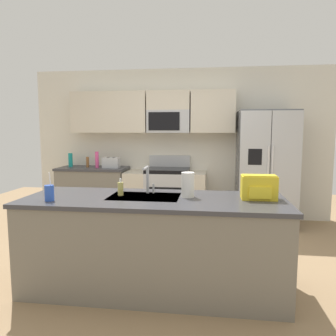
{
  "coord_description": "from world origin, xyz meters",
  "views": [
    {
      "loc": [
        0.55,
        -3.51,
        1.54
      ],
      "look_at": [
        0.01,
        0.6,
        1.05
      ],
      "focal_mm": 34.16,
      "sensor_mm": 36.0,
      "label": 1
    }
  ],
  "objects_px": {
    "pepper_mill": "(88,162)",
    "drink_cup_blue": "(49,193)",
    "soap_dispenser": "(121,189)",
    "backpack": "(259,187)",
    "range_oven": "(166,195)",
    "bottle_pink": "(97,160)",
    "toaster": "(111,163)",
    "bottle_teal": "(70,160)",
    "sink_faucet": "(148,177)",
    "refrigerator": "(266,169)",
    "paper_towel_roll": "(188,185)"
  },
  "relations": [
    {
      "from": "refrigerator",
      "to": "sink_faucet",
      "type": "distance_m",
      "value": 2.59
    },
    {
      "from": "range_oven",
      "to": "drink_cup_blue",
      "type": "distance_m",
      "value": 2.76
    },
    {
      "from": "pepper_mill",
      "to": "sink_faucet",
      "type": "bearing_deg",
      "value": -55.41
    },
    {
      "from": "range_oven",
      "to": "drink_cup_blue",
      "type": "bearing_deg",
      "value": -104.99
    },
    {
      "from": "drink_cup_blue",
      "to": "toaster",
      "type": "bearing_deg",
      "value": 95.17
    },
    {
      "from": "soap_dispenser",
      "to": "backpack",
      "type": "xyz_separation_m",
      "value": [
        1.33,
        0.01,
        0.05
      ]
    },
    {
      "from": "soap_dispenser",
      "to": "backpack",
      "type": "bearing_deg",
      "value": 0.28
    },
    {
      "from": "soap_dispenser",
      "to": "pepper_mill",
      "type": "bearing_deg",
      "value": 118.53
    },
    {
      "from": "refrigerator",
      "to": "bottle_teal",
      "type": "distance_m",
      "value": 3.33
    },
    {
      "from": "range_oven",
      "to": "bottle_pink",
      "type": "height_order",
      "value": "bottle_pink"
    },
    {
      "from": "backpack",
      "to": "bottle_teal",
      "type": "bearing_deg",
      "value": 141.48
    },
    {
      "from": "pepper_mill",
      "to": "drink_cup_blue",
      "type": "xyz_separation_m",
      "value": [
        0.67,
        -2.62,
        -0.02
      ]
    },
    {
      "from": "toaster",
      "to": "backpack",
      "type": "relative_size",
      "value": 0.88
    },
    {
      "from": "toaster",
      "to": "sink_faucet",
      "type": "bearing_deg",
      "value": -63.53
    },
    {
      "from": "bottle_teal",
      "to": "paper_towel_roll",
      "type": "xyz_separation_m",
      "value": [
        2.23,
        -2.3,
        -0.0
      ]
    },
    {
      "from": "pepper_mill",
      "to": "refrigerator",
      "type": "bearing_deg",
      "value": -1.32
    },
    {
      "from": "bottle_teal",
      "to": "sink_faucet",
      "type": "xyz_separation_m",
      "value": [
        1.82,
        -2.19,
        0.05
      ]
    },
    {
      "from": "pepper_mill",
      "to": "bottle_teal",
      "type": "xyz_separation_m",
      "value": [
        -0.32,
        0.01,
        0.03
      ]
    },
    {
      "from": "refrigerator",
      "to": "pepper_mill",
      "type": "height_order",
      "value": "refrigerator"
    },
    {
      "from": "bottle_teal",
      "to": "drink_cup_blue",
      "type": "height_order",
      "value": "drink_cup_blue"
    },
    {
      "from": "refrigerator",
      "to": "pepper_mill",
      "type": "distance_m",
      "value": 3.01
    },
    {
      "from": "bottle_teal",
      "to": "soap_dispenser",
      "type": "height_order",
      "value": "bottle_teal"
    },
    {
      "from": "refrigerator",
      "to": "bottle_teal",
      "type": "height_order",
      "value": "refrigerator"
    },
    {
      "from": "pepper_mill",
      "to": "drink_cup_blue",
      "type": "bearing_deg",
      "value": -75.59
    },
    {
      "from": "bottle_teal",
      "to": "paper_towel_roll",
      "type": "distance_m",
      "value": 3.21
    },
    {
      "from": "drink_cup_blue",
      "to": "backpack",
      "type": "height_order",
      "value": "drink_cup_blue"
    },
    {
      "from": "pepper_mill",
      "to": "paper_towel_roll",
      "type": "distance_m",
      "value": 2.98
    },
    {
      "from": "pepper_mill",
      "to": "paper_towel_roll",
      "type": "height_order",
      "value": "paper_towel_roll"
    },
    {
      "from": "paper_towel_roll",
      "to": "bottle_teal",
      "type": "bearing_deg",
      "value": 134.1
    },
    {
      "from": "soap_dispenser",
      "to": "paper_towel_roll",
      "type": "distance_m",
      "value": 0.67
    },
    {
      "from": "toaster",
      "to": "pepper_mill",
      "type": "relative_size",
      "value": 1.55
    },
    {
      "from": "range_oven",
      "to": "bottle_teal",
      "type": "bearing_deg",
      "value": 179.62
    },
    {
      "from": "pepper_mill",
      "to": "sink_faucet",
      "type": "relative_size",
      "value": 0.64
    },
    {
      "from": "range_oven",
      "to": "toaster",
      "type": "bearing_deg",
      "value": -176.78
    },
    {
      "from": "backpack",
      "to": "range_oven",
      "type": "bearing_deg",
      "value": 117.65
    },
    {
      "from": "drink_cup_blue",
      "to": "soap_dispenser",
      "type": "bearing_deg",
      "value": 29.19
    },
    {
      "from": "range_oven",
      "to": "soap_dispenser",
      "type": "bearing_deg",
      "value": -93.14
    },
    {
      "from": "paper_towel_roll",
      "to": "sink_faucet",
      "type": "bearing_deg",
      "value": 164.32
    },
    {
      "from": "sink_faucet",
      "to": "bottle_teal",
      "type": "bearing_deg",
      "value": 129.72
    },
    {
      "from": "drink_cup_blue",
      "to": "sink_faucet",
      "type": "bearing_deg",
      "value": 28.46
    },
    {
      "from": "toaster",
      "to": "bottle_teal",
      "type": "xyz_separation_m",
      "value": [
        -0.76,
        0.06,
        0.03
      ]
    },
    {
      "from": "range_oven",
      "to": "bottle_pink",
      "type": "bearing_deg",
      "value": -177.32
    },
    {
      "from": "bottle_teal",
      "to": "paper_towel_roll",
      "type": "bearing_deg",
      "value": -45.9
    },
    {
      "from": "bottle_teal",
      "to": "backpack",
      "type": "relative_size",
      "value": 0.75
    },
    {
      "from": "bottle_teal",
      "to": "backpack",
      "type": "bearing_deg",
      "value": -38.52
    },
    {
      "from": "toaster",
      "to": "bottle_pink",
      "type": "distance_m",
      "value": 0.25
    },
    {
      "from": "range_oven",
      "to": "backpack",
      "type": "bearing_deg",
      "value": -62.35
    },
    {
      "from": "toaster",
      "to": "pepper_mill",
      "type": "height_order",
      "value": "same"
    },
    {
      "from": "refrigerator",
      "to": "soap_dispenser",
      "type": "bearing_deg",
      "value": -128.33
    },
    {
      "from": "pepper_mill",
      "to": "backpack",
      "type": "relative_size",
      "value": 0.56
    }
  ]
}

